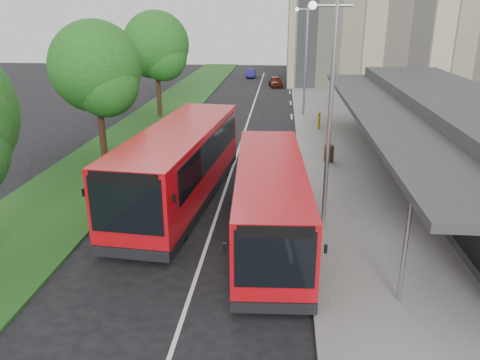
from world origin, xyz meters
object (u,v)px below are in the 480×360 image
at_px(bollard, 319,121).
at_px(tree_mid, 96,73).
at_px(lamp_post_near, 328,104).
at_px(litter_bin, 329,153).
at_px(car_near, 276,81).
at_px(bus_second, 180,165).
at_px(bus_main, 270,201).
at_px(lamp_post_far, 305,55).
at_px(car_far, 251,73).
at_px(tree_far, 156,49).

bearing_deg(bollard, tree_mid, -145.08).
relative_size(lamp_post_near, litter_bin, 8.72).
bearing_deg(car_near, bus_second, -103.32).
distance_m(lamp_post_near, bus_second, 6.91).
height_order(bus_main, car_near, bus_main).
xyz_separation_m(bus_main, litter_bin, (2.92, 9.01, -0.82)).
bearing_deg(bus_second, lamp_post_far, 77.22).
xyz_separation_m(tree_mid, litter_bin, (12.11, 0.81, -4.22)).
height_order(lamp_post_near, bus_main, lamp_post_near).
height_order(bus_second, bollard, bus_second).
relative_size(car_near, car_far, 1.07).
bearing_deg(bus_second, car_near, 89.31).
bearing_deg(lamp_post_far, bus_main, -95.24).
bearing_deg(car_far, tree_far, -102.41).
bearing_deg(litter_bin, car_far, 100.48).
bearing_deg(lamp_post_far, litter_bin, -85.39).
xyz_separation_m(bollard, car_far, (-6.52, 27.69, -0.19)).
distance_m(tree_mid, tree_far, 12.00).
relative_size(lamp_post_far, bus_second, 0.69).
distance_m(lamp_post_near, lamp_post_far, 20.00).
distance_m(tree_mid, bus_main, 12.78).
bearing_deg(litter_bin, tree_far, 137.26).
bearing_deg(bus_main, car_far, 91.70).
bearing_deg(litter_bin, bus_second, -139.47).
bearing_deg(car_near, lamp_post_near, -93.63).
xyz_separation_m(lamp_post_near, car_far, (-5.55, 43.19, -4.21)).
relative_size(tree_far, bollard, 7.17).
distance_m(bollard, car_far, 28.45).
xyz_separation_m(tree_far, car_far, (5.57, 24.13, -4.62)).
distance_m(car_near, car_far, 8.14).
distance_m(bus_second, car_far, 41.17).
bearing_deg(bus_main, car_near, 87.67).
relative_size(lamp_post_far, bus_main, 0.81).
relative_size(tree_mid, bus_second, 0.65).
xyz_separation_m(bus_second, bollard, (6.82, 13.47, -0.94)).
xyz_separation_m(tree_mid, lamp_post_far, (11.13, 12.95, -0.11)).
height_order(bollard, car_near, bollard).
relative_size(bus_second, car_far, 3.72).
bearing_deg(bus_main, litter_bin, 69.11).
xyz_separation_m(tree_far, lamp_post_near, (11.13, -19.05, -0.41)).
height_order(lamp_post_far, bollard, lamp_post_far).
distance_m(lamp_post_near, car_near, 36.02).
height_order(bus_second, car_far, bus_second).
bearing_deg(lamp_post_near, lamp_post_far, 90.00).
xyz_separation_m(lamp_post_far, car_near, (-2.35, 15.71, -4.15)).
relative_size(tree_mid, bollard, 6.75).
relative_size(bus_main, car_near, 2.99).
xyz_separation_m(tree_mid, bus_second, (5.28, -5.02, -3.18)).
bearing_deg(car_near, tree_far, -125.19).
height_order(tree_mid, bollard, tree_mid).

